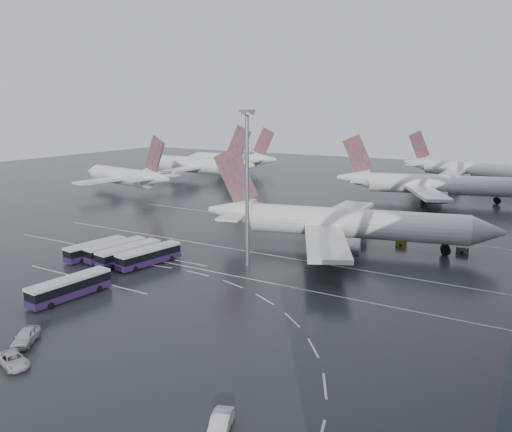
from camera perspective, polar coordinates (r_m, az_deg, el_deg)
The scene contains 24 objects.
ground at distance 86.71m, azimuth -0.13°, elevation -6.81°, with size 420.00×420.00×0.00m, color black.
lane_marking_near at distance 85.08m, azimuth -0.82°, elevation -7.18°, with size 120.00×0.25×0.01m, color silver.
lane_marking_mid at distance 96.74m, azimuth 3.47°, elevation -4.78°, with size 120.00×0.25×0.01m, color silver.
lane_marking_far at distance 121.55m, azimuth 9.44°, elevation -1.36°, with size 120.00×0.25×0.01m, color silver.
bus_bay_line_south at distance 89.86m, azimuth -18.96°, elevation -6.80°, with size 28.00×0.25×0.01m, color silver.
bus_bay_line_north at distance 100.40m, azimuth -12.07°, elevation -4.39°, with size 28.00×0.25×0.01m, color silver.
airliner_main at distance 103.87m, azimuth 9.66°, elevation -0.83°, with size 59.51×51.41×20.34m.
airliner_gate_b at distance 162.71m, azimuth 19.12°, elevation 3.40°, with size 57.74×51.15×20.26m.
airliner_gate_c at distance 209.66m, azimuth 23.00°, elevation 4.89°, with size 53.86×48.86×19.28m.
jet_remote_west at distance 176.72m, azimuth -14.58°, elevation 4.36°, with size 45.56×36.84×19.83m.
jet_remote_mid at distance 201.56m, azimuth -6.31°, elevation 5.78°, with size 50.37×40.53×22.00m.
jet_remote_far at distance 225.71m, azimuth -2.84°, elevation 6.40°, with size 46.02×37.11×20.03m.
bus_row_near_a at distance 101.12m, azimuth -17.85°, elevation -3.62°, with size 4.48×12.69×3.06m.
bus_row_near_b at distance 99.72m, azimuth -15.76°, elevation -3.71°, with size 4.76×12.63×3.04m.
bus_row_near_c at distance 96.20m, azimuth -14.31°, elevation -4.15°, with size 4.69×13.35×3.22m.
bus_row_near_d at distance 93.96m, azimuth -12.14°, elevation -4.45°, with size 5.07×13.26×3.19m.
bus_row_far_c at distance 81.30m, azimuth -20.53°, elevation -7.62°, with size 4.21×13.32×3.22m.
van_curve_a at distance 64.24m, azimuth -26.02°, elevation -14.57°, with size 2.35×5.09×1.41m, color beige.
van_curve_b at distance 69.01m, azimuth -24.83°, elevation -12.39°, with size 2.10×5.23×1.78m, color beige.
van_curve_c at distance 48.21m, azimuth -4.12°, elevation -22.67°, with size 1.68×4.83×1.59m, color beige.
floodlight_mast at distance 88.06m, azimuth -1.03°, elevation 5.29°, with size 2.15×2.15×28.03m.
gse_cart_belly_b at distance 107.65m, azimuth 22.52°, elevation -3.61°, with size 2.24×1.32×1.22m, color slate.
gse_cart_belly_c at distance 97.71m, azimuth 7.13°, elevation -4.31°, with size 2.22×1.31×1.21m, color #AF8417.
gse_cart_belly_e at distance 108.89m, azimuth 16.26°, elevation -3.00°, with size 2.09×1.24×1.14m, color #AF8417.
Camera 1 is at (41.39, -70.69, 28.42)m, focal length 35.00 mm.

